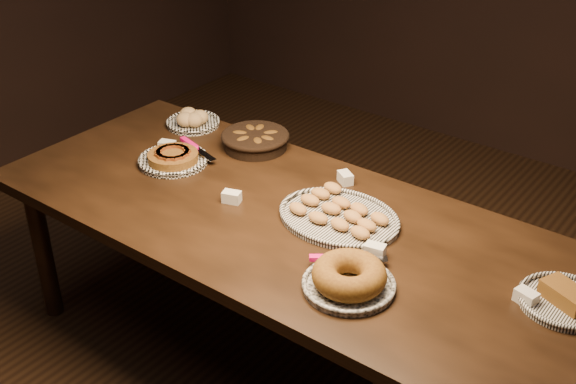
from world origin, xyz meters
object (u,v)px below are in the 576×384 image
Objects in this scene: madeleine_platter at (339,215)px; apple_tart_plate at (173,158)px; buffet_table at (285,232)px; bundt_cake_plate at (349,278)px.

apple_tart_plate is at bearing 178.52° from madeleine_platter.
madeleine_platter is (0.18, 0.10, 0.09)m from buffet_table.
apple_tart_plate reaches higher than madeleine_platter.
apple_tart_plate reaches higher than buffet_table.
buffet_table is at bearing 172.74° from bundt_cake_plate.
bundt_cake_plate is (0.26, -0.33, 0.02)m from madeleine_platter.
apple_tart_plate is at bearing 175.52° from buffet_table.
madeleine_platter is (0.82, 0.05, -0.00)m from apple_tart_plate.
madeleine_platter reaches higher than buffet_table.
madeleine_platter is 1.33× the size of bundt_cake_plate.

